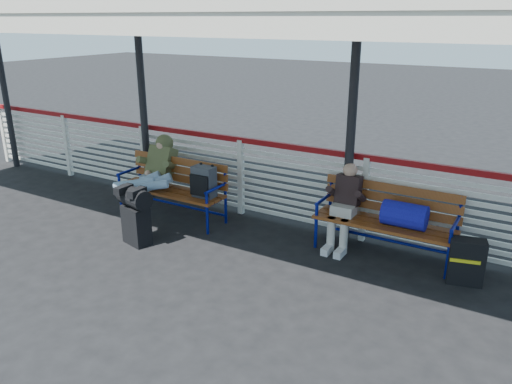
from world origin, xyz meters
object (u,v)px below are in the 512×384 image
Objects in this scene: bench_left at (183,182)px; companion_person at (344,205)px; traveler_man at (149,178)px; luggage_stack at (135,213)px; suitcase_side at (466,262)px; bench_right at (395,215)px.

companion_person reaches higher than bench_left.
traveler_man reaches higher than bench_left.
traveler_man reaches higher than luggage_stack.
luggage_stack is 0.81m from traveler_man.
luggage_stack is at bearing -178.49° from suitcase_side.
luggage_stack is at bearing -156.00° from bench_right.
traveler_man is at bearing 171.73° from suitcase_side.
traveler_man is 2.90m from companion_person.
suitcase_side is (1.60, -0.20, -0.32)m from companion_person.
bench_right is at bearing 6.62° from bench_left.
traveler_man is (-3.48, -0.71, 0.12)m from bench_right.
companion_person reaches higher than suitcase_side.
companion_person is at bearing 158.49° from suitcase_side.
bench_right is 1.57× the size of companion_person.
luggage_stack is at bearing -63.30° from traveler_man.
bench_left reaches higher than luggage_stack.
traveler_man is at bearing -168.49° from bench_right.
traveler_man is at bearing -166.70° from companion_person.
luggage_stack is 3.43m from bench_right.
bench_left is 0.50m from traveler_man.
bench_left reaches higher than suitcase_side.
luggage_stack is 0.71× the size of companion_person.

